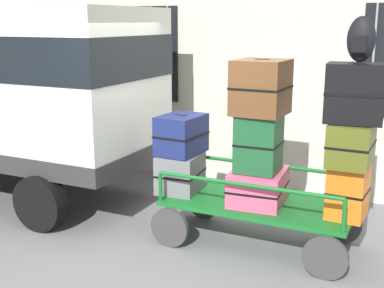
{
  "coord_description": "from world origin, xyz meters",
  "views": [
    {
      "loc": [
        2.51,
        -4.76,
        2.52
      ],
      "look_at": [
        0.02,
        0.44,
        1.11
      ],
      "focal_mm": 47.29,
      "sensor_mm": 36.0,
      "label": 1
    }
  ],
  "objects_px": {
    "backpack": "(361,40)",
    "suitcase_left_middle": "(181,134)",
    "luggage_cart": "(257,212)",
    "suitcase_center_bottom": "(348,191)",
    "suitcase_midleft_middle": "(259,143)",
    "suitcase_midleft_top": "(261,87)",
    "suitcase_left_bottom": "(180,172)",
    "suitcase_center_middle": "(351,144)",
    "suitcase_midleft_bottom": "(258,186)",
    "suitcase_center_top": "(355,93)"
  },
  "relations": [
    {
      "from": "luggage_cart",
      "to": "suitcase_left_bottom",
      "type": "height_order",
      "value": "suitcase_left_bottom"
    },
    {
      "from": "suitcase_midleft_top",
      "to": "backpack",
      "type": "bearing_deg",
      "value": -0.51
    },
    {
      "from": "suitcase_center_bottom",
      "to": "suitcase_center_middle",
      "type": "height_order",
      "value": "suitcase_center_middle"
    },
    {
      "from": "suitcase_left_bottom",
      "to": "suitcase_midleft_middle",
      "type": "relative_size",
      "value": 0.96
    },
    {
      "from": "suitcase_left_bottom",
      "to": "suitcase_center_top",
      "type": "bearing_deg",
      "value": -1.19
    },
    {
      "from": "suitcase_left_middle",
      "to": "suitcase_midleft_bottom",
      "type": "bearing_deg",
      "value": -0.75
    },
    {
      "from": "suitcase_center_bottom",
      "to": "backpack",
      "type": "distance_m",
      "value": 1.55
    },
    {
      "from": "luggage_cart",
      "to": "suitcase_midleft_bottom",
      "type": "height_order",
      "value": "suitcase_midleft_bottom"
    },
    {
      "from": "suitcase_left_bottom",
      "to": "suitcase_center_bottom",
      "type": "relative_size",
      "value": 1.06
    },
    {
      "from": "suitcase_midleft_top",
      "to": "backpack",
      "type": "distance_m",
      "value": 1.12
    },
    {
      "from": "suitcase_midleft_top",
      "to": "suitcase_midleft_bottom",
      "type": "bearing_deg",
      "value": 90.0
    },
    {
      "from": "suitcase_midleft_bottom",
      "to": "suitcase_center_top",
      "type": "distance_m",
      "value": 1.49
    },
    {
      "from": "luggage_cart",
      "to": "suitcase_center_top",
      "type": "relative_size",
      "value": 3.66
    },
    {
      "from": "suitcase_midleft_bottom",
      "to": "suitcase_midleft_top",
      "type": "relative_size",
      "value": 1.27
    },
    {
      "from": "suitcase_left_bottom",
      "to": "suitcase_center_bottom",
      "type": "xyz_separation_m",
      "value": [
        1.96,
        -0.0,
        0.06
      ]
    },
    {
      "from": "suitcase_midleft_middle",
      "to": "backpack",
      "type": "bearing_deg",
      "value": 0.78
    },
    {
      "from": "suitcase_midleft_middle",
      "to": "suitcase_center_middle",
      "type": "distance_m",
      "value": 0.98
    },
    {
      "from": "luggage_cart",
      "to": "suitcase_center_middle",
      "type": "height_order",
      "value": "suitcase_center_middle"
    },
    {
      "from": "suitcase_midleft_bottom",
      "to": "backpack",
      "type": "xyz_separation_m",
      "value": [
        0.99,
        -0.03,
        1.64
      ]
    },
    {
      "from": "luggage_cart",
      "to": "suitcase_center_bottom",
      "type": "xyz_separation_m",
      "value": [
        0.98,
        0.0,
        0.4
      ]
    },
    {
      "from": "suitcase_center_bottom",
      "to": "suitcase_midleft_middle",
      "type": "bearing_deg",
      "value": -178.94
    },
    {
      "from": "suitcase_midleft_top",
      "to": "suitcase_midleft_middle",
      "type": "bearing_deg",
      "value": -90.0
    },
    {
      "from": "suitcase_left_middle",
      "to": "suitcase_center_middle",
      "type": "relative_size",
      "value": 1.05
    },
    {
      "from": "suitcase_left_middle",
      "to": "suitcase_midleft_top",
      "type": "distance_m",
      "value": 1.16
    },
    {
      "from": "suitcase_left_bottom",
      "to": "suitcase_midleft_middle",
      "type": "distance_m",
      "value": 1.09
    },
    {
      "from": "suitcase_midleft_top",
      "to": "suitcase_left_bottom",
      "type": "bearing_deg",
      "value": -179.92
    },
    {
      "from": "suitcase_center_middle",
      "to": "suitcase_midleft_top",
      "type": "bearing_deg",
      "value": 178.63
    },
    {
      "from": "suitcase_left_bottom",
      "to": "suitcase_center_middle",
      "type": "xyz_separation_m",
      "value": [
        1.96,
        -0.02,
        0.57
      ]
    },
    {
      "from": "suitcase_center_bottom",
      "to": "suitcase_left_middle",
      "type": "bearing_deg",
      "value": 179.0
    },
    {
      "from": "luggage_cart",
      "to": "suitcase_center_top",
      "type": "bearing_deg",
      "value": -1.99
    },
    {
      "from": "suitcase_left_middle",
      "to": "suitcase_center_bottom",
      "type": "bearing_deg",
      "value": -1.0
    },
    {
      "from": "suitcase_center_bottom",
      "to": "suitcase_center_middle",
      "type": "distance_m",
      "value": 0.51
    },
    {
      "from": "suitcase_midleft_middle",
      "to": "suitcase_midleft_top",
      "type": "relative_size",
      "value": 1.07
    },
    {
      "from": "suitcase_midleft_middle",
      "to": "suitcase_center_middle",
      "type": "bearing_deg",
      "value": -0.06
    },
    {
      "from": "suitcase_left_bottom",
      "to": "suitcase_midleft_middle",
      "type": "xyz_separation_m",
      "value": [
        0.98,
        -0.02,
        0.47
      ]
    },
    {
      "from": "suitcase_left_bottom",
      "to": "suitcase_center_bottom",
      "type": "bearing_deg",
      "value": -0.08
    },
    {
      "from": "backpack",
      "to": "suitcase_left_middle",
      "type": "bearing_deg",
      "value": 178.88
    },
    {
      "from": "suitcase_midleft_middle",
      "to": "suitcase_center_bottom",
      "type": "xyz_separation_m",
      "value": [
        0.98,
        0.02,
        -0.41
      ]
    },
    {
      "from": "suitcase_center_bottom",
      "to": "suitcase_center_middle",
      "type": "relative_size",
      "value": 0.96
    },
    {
      "from": "suitcase_midleft_bottom",
      "to": "suitcase_center_middle",
      "type": "bearing_deg",
      "value": -2.37
    },
    {
      "from": "suitcase_midleft_top",
      "to": "suitcase_center_bottom",
      "type": "bearing_deg",
      "value": -0.25
    },
    {
      "from": "suitcase_center_bottom",
      "to": "backpack",
      "type": "xyz_separation_m",
      "value": [
        0.02,
        -0.0,
        1.55
      ]
    },
    {
      "from": "suitcase_center_bottom",
      "to": "suitcase_center_middle",
      "type": "xyz_separation_m",
      "value": [
        -0.0,
        -0.02,
        0.51
      ]
    },
    {
      "from": "luggage_cart",
      "to": "suitcase_midleft_middle",
      "type": "bearing_deg",
      "value": -90.0
    },
    {
      "from": "luggage_cart",
      "to": "suitcase_left_middle",
      "type": "xyz_separation_m",
      "value": [
        -0.98,
        0.04,
        0.81
      ]
    },
    {
      "from": "suitcase_midleft_bottom",
      "to": "luggage_cart",
      "type": "bearing_deg",
      "value": -90.0
    },
    {
      "from": "luggage_cart",
      "to": "suitcase_left_middle",
      "type": "height_order",
      "value": "suitcase_left_middle"
    },
    {
      "from": "suitcase_midleft_bottom",
      "to": "suitcase_midleft_middle",
      "type": "height_order",
      "value": "suitcase_midleft_middle"
    },
    {
      "from": "suitcase_midleft_middle",
      "to": "suitcase_midleft_top",
      "type": "distance_m",
      "value": 0.62
    },
    {
      "from": "suitcase_midleft_bottom",
      "to": "backpack",
      "type": "relative_size",
      "value": 1.72
    }
  ]
}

